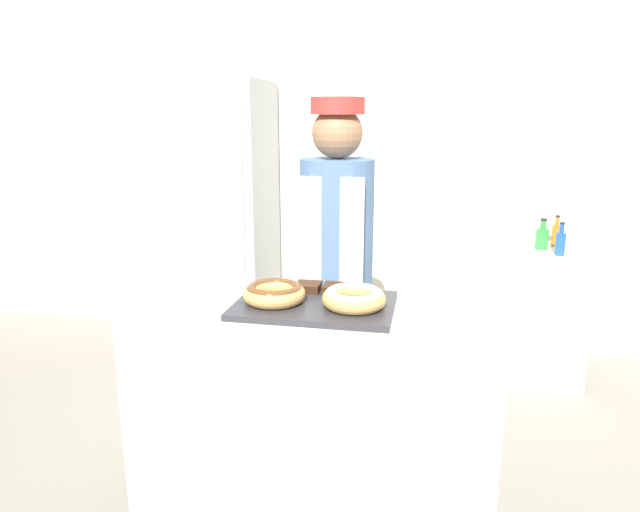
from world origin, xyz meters
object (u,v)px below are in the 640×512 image
serving_tray (315,305)px  donut_chocolate_glaze (274,292)px  donut_light_glaze (354,297)px  beverage_fridge (224,221)px  brownie_back_left (308,287)px  baker_person (336,274)px  bottle_green (542,237)px  bottle_amber (556,234)px  brownie_back_right (336,288)px  chest_freezer (495,309)px  bottle_blue (560,243)px

serving_tray → donut_chocolate_glaze: size_ratio=2.51×
donut_light_glaze → beverage_fridge: (-1.17, 1.77, -0.08)m
beverage_fridge → donut_light_glaze: bearing=-56.5°
beverage_fridge → brownie_back_left: bearing=-59.0°
donut_light_glaze → brownie_back_left: size_ratio=2.43×
donut_light_glaze → beverage_fridge: beverage_fridge is taller
donut_chocolate_glaze → donut_light_glaze: (0.30, 0.00, 0.00)m
baker_person → bottle_green: 1.67m
bottle_amber → brownie_back_right: bearing=-123.7°
donut_chocolate_glaze → baker_person: (0.14, 0.59, -0.09)m
baker_person → beverage_fridge: bearing=130.4°
bottle_amber → bottle_green: size_ratio=1.03×
chest_freezer → beverage_fridge: bearing=-179.8°
brownie_back_left → serving_tray: bearing=-68.2°
chest_freezer → brownie_back_right: bearing=-116.6°
serving_tray → bottle_blue: bearing=53.7°
bottle_green → bottle_blue: size_ratio=0.97×
brownie_back_left → bottle_green: 2.03m
donut_light_glaze → baker_person: (-0.17, 0.59, -0.09)m
serving_tray → brownie_back_left: brownie_back_left is taller
bottle_green → donut_light_glaze: bearing=-118.1°
brownie_back_left → donut_light_glaze: bearing=-38.1°
brownie_back_left → bottle_amber: size_ratio=0.47×
donut_chocolate_glaze → baker_person: bearing=76.8°
baker_person → bottle_green: bearing=47.2°
serving_tray → beverage_fridge: (-1.02, 1.74, -0.03)m
brownie_back_left → bottle_blue: bottle_blue is taller
brownie_back_left → beverage_fridge: size_ratio=0.05×
brownie_back_right → beverage_fridge: (-1.07, 1.60, -0.06)m
brownie_back_right → bottle_green: bottle_green is taller
serving_tray → bottle_green: bearing=57.9°
donut_light_glaze → bottle_blue: 1.97m
donut_light_glaze → chest_freezer: donut_light_glaze is taller
donut_chocolate_glaze → brownie_back_right: (0.21, 0.16, -0.02)m
serving_tray → baker_person: bearing=91.4°
serving_tray → donut_light_glaze: bearing=-8.9°
serving_tray → bottle_amber: (1.22, 1.89, -0.06)m
baker_person → bottle_amber: size_ratio=8.48×
brownie_back_right → bottle_blue: size_ratio=0.47×
brownie_back_left → baker_person: 0.43m
bottle_amber → donut_light_glaze: bearing=-119.3°
bottle_amber → bottle_blue: size_ratio=1.00×
brownie_back_right → baker_person: baker_person is taller
baker_person → bottle_green: baker_person is taller
brownie_back_right → bottle_green: (1.07, 1.65, -0.10)m
bottle_green → bottle_blue: bearing=-61.4°
serving_tray → baker_person: (-0.01, 0.56, -0.04)m
chest_freezer → bottle_blue: size_ratio=5.11×
donut_chocolate_glaze → bottle_blue: (1.36, 1.66, -0.11)m
baker_person → bottle_green: (1.14, 1.23, -0.03)m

